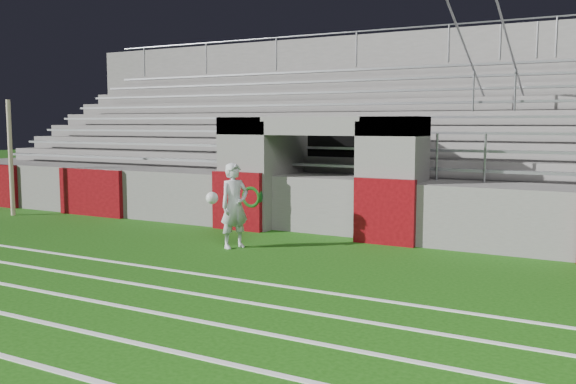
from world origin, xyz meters
The scene contains 5 objects.
ground centered at (0.00, 0.00, 0.00)m, with size 90.00×90.00×0.00m, color #17490C.
field_post centered at (-8.38, 1.96, 1.54)m, with size 0.12×0.12×3.08m, color tan.
stadium_structure centered at (0.00, 7.97, 1.49)m, with size 26.00×8.48×5.42m.
goalkeeper_with_ball centered at (-0.66, 1.15, 0.85)m, with size 0.76×0.78×1.69m.
hose_coil centered at (-1.37, 2.93, 0.81)m, with size 0.52×0.15×0.53m.
Camera 1 is at (6.45, -9.22, 2.47)m, focal length 40.00 mm.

